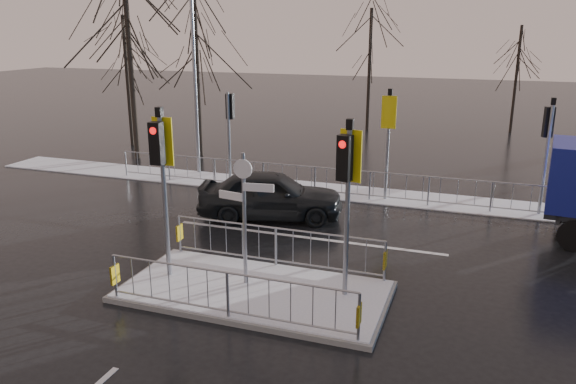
% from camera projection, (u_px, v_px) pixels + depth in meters
% --- Properties ---
extents(ground, '(120.00, 120.00, 0.00)m').
position_uv_depth(ground, '(255.00, 294.00, 12.76)').
color(ground, black).
rests_on(ground, ground).
extents(snow_verge, '(30.00, 2.00, 0.04)m').
position_uv_depth(snow_verge, '(345.00, 193.00, 20.53)').
color(snow_verge, white).
rests_on(snow_verge, ground).
extents(lane_markings, '(8.00, 11.38, 0.01)m').
position_uv_depth(lane_markings, '(249.00, 300.00, 12.45)').
color(lane_markings, silver).
rests_on(lane_markings, ground).
extents(traffic_island, '(6.00, 3.04, 4.15)m').
position_uv_depth(traffic_island, '(254.00, 278.00, 12.66)').
color(traffic_island, slate).
rests_on(traffic_island, ground).
extents(far_kerb_fixtures, '(18.00, 0.65, 3.83)m').
position_uv_depth(far_kerb_fixtures, '(351.00, 170.00, 19.70)').
color(far_kerb_fixtures, gray).
rests_on(far_kerb_fixtures, ground).
extents(car_far_lane, '(4.84, 2.96, 1.54)m').
position_uv_depth(car_far_lane, '(271.00, 195.00, 17.67)').
color(car_far_lane, black).
rests_on(car_far_lane, ground).
extents(tree_near_a, '(4.75, 4.75, 8.97)m').
position_uv_depth(tree_near_a, '(127.00, 21.00, 24.35)').
color(tree_near_a, black).
rests_on(tree_near_a, ground).
extents(tree_near_b, '(4.00, 4.00, 7.55)m').
position_uv_depth(tree_near_b, '(196.00, 43.00, 25.18)').
color(tree_near_b, black).
rests_on(tree_near_b, ground).
extents(tree_near_c, '(3.50, 3.50, 6.61)m').
position_uv_depth(tree_near_c, '(125.00, 56.00, 27.71)').
color(tree_near_c, black).
rests_on(tree_near_c, ground).
extents(tree_far_a, '(3.75, 3.75, 7.08)m').
position_uv_depth(tree_far_a, '(370.00, 46.00, 31.94)').
color(tree_far_a, black).
rests_on(tree_far_a, ground).
extents(tree_far_b, '(3.25, 3.25, 6.14)m').
position_uv_depth(tree_far_b, '(518.00, 58.00, 31.37)').
color(tree_far_b, black).
rests_on(tree_far_b, ground).
extents(street_lamp_left, '(1.25, 0.18, 8.20)m').
position_uv_depth(street_lamp_left, '(196.00, 63.00, 22.15)').
color(street_lamp_left, gray).
rests_on(street_lamp_left, ground).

